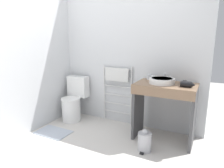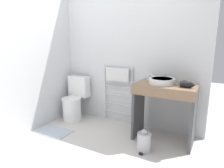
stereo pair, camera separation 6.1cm
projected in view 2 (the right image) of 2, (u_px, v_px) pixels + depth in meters
The scene contains 13 objects.
ground_plane at pixel (78, 163), 2.47m from camera, with size 12.00×12.00×0.00m, color silver.
wall_back at pixel (128, 49), 3.43m from camera, with size 2.67×0.12×2.67m, color silver.
wall_side at pixel (40, 49), 3.37m from camera, with size 0.12×2.08×2.67m, color silver.
toilet at pixel (75, 101), 3.77m from camera, with size 0.40×0.50×0.82m.
towel_radiator at pixel (118, 82), 3.53m from camera, with size 0.56×0.06×1.04m.
vanity_counter at pixel (165, 104), 2.90m from camera, with size 0.85×0.55×0.87m.
sink_basin at pixel (162, 81), 2.86m from camera, with size 0.37×0.37×0.08m.
faucet at pixel (165, 76), 3.02m from camera, with size 0.02×0.10×0.12m.
cup_near_wall at pixel (149, 77), 3.15m from camera, with size 0.07×0.07×0.09m.
cup_near_edge at pixel (153, 78), 3.08m from camera, with size 0.07×0.07×0.08m.
hair_dryer at pixel (187, 84), 2.64m from camera, with size 0.19×0.17×0.08m.
trash_bin at pixel (144, 142), 2.71m from camera, with size 0.19×0.22×0.32m.
bath_mat at pixel (54, 132), 3.29m from camera, with size 0.56×0.36×0.01m, color #B2BCCC.
Camera 2 is at (1.42, -1.72, 1.49)m, focal length 32.00 mm.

